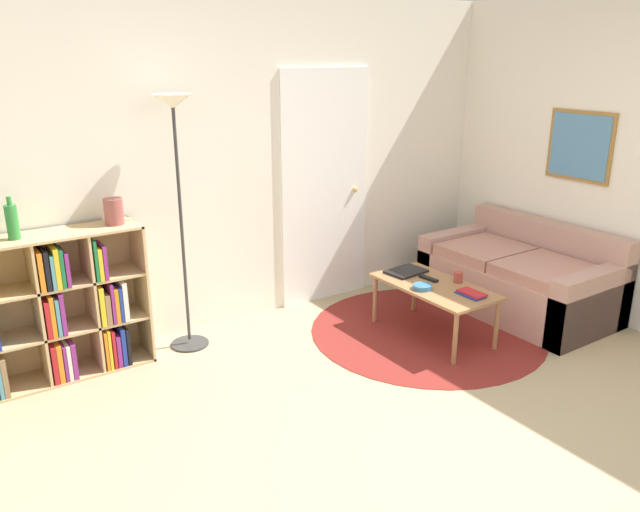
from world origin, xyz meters
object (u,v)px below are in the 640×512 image
at_px(floor_lamp, 176,150).
at_px(vase_on_shelf, 114,211).
at_px(couch, 522,279).
at_px(laptop, 406,271).
at_px(bookshelf, 63,309).
at_px(coffee_table, 434,290).
at_px(cup, 458,277).
at_px(bottle_right, 12,221).
at_px(bowl, 422,287).

xyz_separation_m(floor_lamp, vase_on_shelf, (-0.46, 0.05, -0.39)).
distance_m(couch, laptop, 1.10).
relative_size(bookshelf, floor_lamp, 0.58).
height_order(couch, coffee_table, couch).
xyz_separation_m(floor_lamp, laptop, (1.67, -0.58, -1.06)).
xyz_separation_m(cup, vase_on_shelf, (-2.31, 1.03, 0.64)).
distance_m(couch, bottle_right, 4.01).
relative_size(coffee_table, bottle_right, 3.58).
bearing_deg(coffee_table, couch, -1.30).
height_order(couch, laptop, couch).
height_order(bottle_right, vase_on_shelf, bottle_right).
bearing_deg(cup, vase_on_shelf, 156.05).
xyz_separation_m(couch, vase_on_shelf, (-3.16, 0.99, 0.84)).
xyz_separation_m(laptop, vase_on_shelf, (-2.13, 0.63, 0.68)).
bearing_deg(bookshelf, cup, -20.73).
bearing_deg(coffee_table, floor_lamp, 151.24).
bearing_deg(laptop, bowl, -112.83).
distance_m(laptop, vase_on_shelf, 2.32).
bearing_deg(bowl, coffee_table, 5.62).
distance_m(bookshelf, bottle_right, 0.69).
xyz_separation_m(coffee_table, vase_on_shelf, (-2.13, 0.96, 0.73)).
height_order(floor_lamp, coffee_table, floor_lamp).
bearing_deg(couch, laptop, 160.71).
bearing_deg(coffee_table, bowl, -174.38).
distance_m(bowl, bottle_right, 2.88).
relative_size(coffee_table, laptop, 2.97).
xyz_separation_m(laptop, bottle_right, (-2.76, 0.62, 0.70)).
height_order(couch, bowl, couch).
xyz_separation_m(coffee_table, laptop, (0.00, 0.34, 0.05)).
bearing_deg(bottle_right, couch, -14.54).
relative_size(floor_lamp, bowl, 12.98).
bearing_deg(vase_on_shelf, laptop, -16.42).
distance_m(couch, bowl, 1.19).
height_order(floor_lamp, cup, floor_lamp).
bearing_deg(laptop, vase_on_shelf, 163.58).
xyz_separation_m(coffee_table, bowl, (-0.14, -0.01, 0.06)).
bearing_deg(couch, bookshelf, 164.49).
xyz_separation_m(floor_lamp, bottle_right, (-1.09, 0.04, -0.36)).
bearing_deg(cup, laptop, 114.65).
bearing_deg(vase_on_shelf, cup, -23.95).
relative_size(floor_lamp, coffee_table, 1.90).
bearing_deg(coffee_table, bottle_right, 160.81).
distance_m(cup, vase_on_shelf, 2.61).
height_order(laptop, bottle_right, bottle_right).
relative_size(bookshelf, bowl, 7.47).
bearing_deg(couch, cup, -177.26).
bearing_deg(bookshelf, laptop, -13.94).
bearing_deg(vase_on_shelf, bottle_right, -179.65).
distance_m(bookshelf, bowl, 2.58).
xyz_separation_m(coffee_table, cup, (0.19, -0.06, 0.09)).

